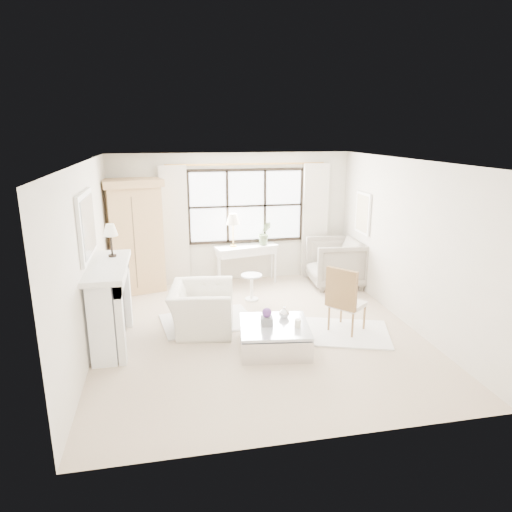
% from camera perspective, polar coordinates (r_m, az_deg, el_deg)
% --- Properties ---
extents(floor, '(5.50, 5.50, 0.00)m').
position_cam_1_polar(floor, '(7.47, 0.25, -9.38)').
color(floor, '#C6AE93').
rests_on(floor, ground).
extents(ceiling, '(5.50, 5.50, 0.00)m').
position_cam_1_polar(ceiling, '(6.79, 0.27, 11.77)').
color(ceiling, white).
rests_on(ceiling, ground).
extents(wall_back, '(5.00, 0.00, 5.00)m').
position_cam_1_polar(wall_back, '(9.66, -3.01, 4.77)').
color(wall_back, beige).
rests_on(wall_back, ground).
extents(wall_front, '(5.00, 0.00, 5.00)m').
position_cam_1_polar(wall_front, '(4.49, 7.34, -8.11)').
color(wall_front, silver).
rests_on(wall_front, ground).
extents(wall_left, '(0.00, 5.50, 5.50)m').
position_cam_1_polar(wall_left, '(6.97, -20.31, -0.38)').
color(wall_left, beige).
rests_on(wall_left, ground).
extents(wall_right, '(0.00, 5.50, 5.50)m').
position_cam_1_polar(wall_right, '(7.88, 18.37, 1.56)').
color(wall_right, beige).
rests_on(wall_right, ground).
extents(window_pane, '(2.40, 0.02, 1.50)m').
position_cam_1_polar(window_pane, '(9.64, -1.24, 6.27)').
color(window_pane, white).
rests_on(window_pane, wall_back).
extents(window_frame, '(2.50, 0.04, 1.50)m').
position_cam_1_polar(window_frame, '(9.63, -1.23, 6.26)').
color(window_frame, black).
rests_on(window_frame, wall_back).
extents(curtain_rod, '(3.30, 0.04, 0.04)m').
position_cam_1_polar(curtain_rod, '(9.48, -1.20, 11.42)').
color(curtain_rod, '#BE8942').
rests_on(curtain_rod, wall_back).
extents(curtain_left, '(0.55, 0.10, 2.47)m').
position_cam_1_polar(curtain_left, '(9.49, -10.11, 3.64)').
color(curtain_left, beige).
rests_on(curtain_left, ground).
extents(curtain_right, '(0.55, 0.10, 2.47)m').
position_cam_1_polar(curtain_right, '(9.99, 7.38, 4.35)').
color(curtain_right, silver).
rests_on(curtain_right, ground).
extents(fireplace, '(0.58, 1.66, 1.26)m').
position_cam_1_polar(fireplace, '(7.15, -17.99, -5.70)').
color(fireplace, silver).
rests_on(fireplace, ground).
extents(mirror_frame, '(0.05, 1.15, 0.95)m').
position_cam_1_polar(mirror_frame, '(6.86, -20.44, 3.58)').
color(mirror_frame, white).
rests_on(mirror_frame, wall_left).
extents(mirror_glass, '(0.02, 1.00, 0.80)m').
position_cam_1_polar(mirror_glass, '(6.85, -20.20, 3.59)').
color(mirror_glass, silver).
rests_on(mirror_glass, wall_left).
extents(art_frame, '(0.04, 0.62, 0.82)m').
position_cam_1_polar(art_frame, '(9.31, 13.23, 5.23)').
color(art_frame, white).
rests_on(art_frame, wall_right).
extents(art_canvas, '(0.01, 0.52, 0.72)m').
position_cam_1_polar(art_canvas, '(9.30, 13.12, 5.23)').
color(art_canvas, beige).
rests_on(art_canvas, wall_right).
extents(mantel_lamp, '(0.22, 0.22, 0.51)m').
position_cam_1_polar(mantel_lamp, '(7.26, -17.74, 2.93)').
color(mantel_lamp, black).
rests_on(mantel_lamp, fireplace).
extents(armoire, '(1.26, 0.95, 2.24)m').
position_cam_1_polar(armoire, '(9.28, -14.90, 2.50)').
color(armoire, tan).
rests_on(armoire, floor).
extents(console_table, '(1.37, 0.72, 0.80)m').
position_cam_1_polar(console_table, '(9.67, -1.21, -0.99)').
color(console_table, white).
rests_on(console_table, floor).
extents(console_lamp, '(0.28, 0.28, 0.69)m').
position_cam_1_polar(console_lamp, '(9.39, -2.90, 4.51)').
color(console_lamp, '#B78D3F').
rests_on(console_lamp, console_table).
extents(orchid_plant, '(0.28, 0.23, 0.50)m').
position_cam_1_polar(orchid_plant, '(9.57, 1.10, 2.86)').
color(orchid_plant, '#556A47').
rests_on(orchid_plant, console_table).
extents(side_table, '(0.40, 0.40, 0.51)m').
position_cam_1_polar(side_table, '(8.66, -0.55, -3.45)').
color(side_table, white).
rests_on(side_table, floor).
extents(rug_left, '(1.65, 1.27, 0.03)m').
position_cam_1_polar(rug_left, '(7.85, -6.03, -8.08)').
color(rug_left, silver).
rests_on(rug_left, floor).
extents(rug_right, '(1.69, 1.46, 0.03)m').
position_cam_1_polar(rug_right, '(7.52, 10.86, -9.38)').
color(rug_right, white).
rests_on(rug_right, floor).
extents(club_armchair, '(1.15, 1.26, 0.73)m').
position_cam_1_polar(club_armchair, '(7.46, -6.81, -6.48)').
color(club_armchair, silver).
rests_on(club_armchair, floor).
extents(wingback_chair, '(1.14, 1.12, 0.98)m').
position_cam_1_polar(wingback_chair, '(9.60, 9.90, -0.80)').
color(wingback_chair, gray).
rests_on(wingback_chair, floor).
extents(french_chair, '(0.68, 0.68, 1.08)m').
position_cam_1_polar(french_chair, '(7.48, 11.20, -7.06)').
color(french_chair, olive).
rests_on(french_chair, floor).
extents(coffee_table, '(1.13, 1.13, 0.38)m').
position_cam_1_polar(coffee_table, '(6.85, 2.31, -10.09)').
color(coffee_table, silver).
rests_on(coffee_table, floor).
extents(planter_box, '(0.18, 0.18, 0.13)m').
position_cam_1_polar(planter_box, '(6.73, 1.36, -8.14)').
color(planter_box, slate).
rests_on(planter_box, coffee_table).
extents(planter_flowers, '(0.14, 0.14, 0.14)m').
position_cam_1_polar(planter_flowers, '(6.68, 1.37, -7.09)').
color(planter_flowers, '#5A3078').
rests_on(planter_flowers, planter_box).
extents(pillar_candle, '(0.09, 0.09, 0.12)m').
position_cam_1_polar(pillar_candle, '(6.69, 5.23, -8.37)').
color(pillar_candle, white).
rests_on(pillar_candle, coffee_table).
extents(coffee_vase, '(0.18, 0.18, 0.17)m').
position_cam_1_polar(coffee_vase, '(6.99, 3.54, -7.04)').
color(coffee_vase, silver).
rests_on(coffee_vase, coffee_table).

